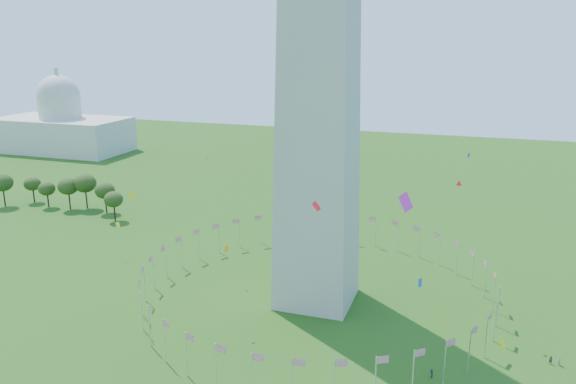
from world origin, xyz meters
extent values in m
cylinder|color=silver|center=(40.00, 50.00, 4.50)|extent=(0.24, 0.24, 9.00)
cylinder|color=silver|center=(39.39, 56.95, 4.50)|extent=(0.24, 0.24, 9.00)
cylinder|color=silver|center=(37.59, 63.68, 4.50)|extent=(0.24, 0.24, 9.00)
cylinder|color=silver|center=(34.64, 70.00, 4.50)|extent=(0.24, 0.24, 9.00)
cylinder|color=silver|center=(30.64, 75.71, 4.50)|extent=(0.24, 0.24, 9.00)
cylinder|color=silver|center=(25.71, 80.64, 4.50)|extent=(0.24, 0.24, 9.00)
cylinder|color=silver|center=(20.00, 84.64, 4.50)|extent=(0.24, 0.24, 9.00)
cylinder|color=silver|center=(13.68, 87.59, 4.50)|extent=(0.24, 0.24, 9.00)
cylinder|color=silver|center=(6.95, 89.39, 4.50)|extent=(0.24, 0.24, 9.00)
cylinder|color=silver|center=(0.00, 90.00, 4.50)|extent=(0.24, 0.24, 9.00)
cylinder|color=silver|center=(-6.95, 89.39, 4.50)|extent=(0.24, 0.24, 9.00)
cylinder|color=silver|center=(-13.68, 87.59, 4.50)|extent=(0.24, 0.24, 9.00)
cylinder|color=silver|center=(-20.00, 84.64, 4.50)|extent=(0.24, 0.24, 9.00)
cylinder|color=silver|center=(-25.71, 80.64, 4.50)|extent=(0.24, 0.24, 9.00)
cylinder|color=silver|center=(-30.64, 75.71, 4.50)|extent=(0.24, 0.24, 9.00)
cylinder|color=silver|center=(-34.64, 70.00, 4.50)|extent=(0.24, 0.24, 9.00)
cylinder|color=silver|center=(-37.59, 63.68, 4.50)|extent=(0.24, 0.24, 9.00)
cylinder|color=silver|center=(-39.39, 56.95, 4.50)|extent=(0.24, 0.24, 9.00)
cylinder|color=silver|center=(-40.00, 50.00, 4.50)|extent=(0.24, 0.24, 9.00)
cylinder|color=silver|center=(-39.39, 43.05, 4.50)|extent=(0.24, 0.24, 9.00)
cylinder|color=silver|center=(-37.59, 36.32, 4.50)|extent=(0.24, 0.24, 9.00)
cylinder|color=silver|center=(-34.64, 30.00, 4.50)|extent=(0.24, 0.24, 9.00)
cylinder|color=silver|center=(-30.64, 24.29, 4.50)|extent=(0.24, 0.24, 9.00)
cylinder|color=silver|center=(-25.71, 19.36, 4.50)|extent=(0.24, 0.24, 9.00)
cylinder|color=silver|center=(-20.00, 15.36, 4.50)|extent=(0.24, 0.24, 9.00)
cylinder|color=silver|center=(-13.68, 12.41, 4.50)|extent=(0.24, 0.24, 9.00)
cylinder|color=silver|center=(-6.95, 10.61, 4.50)|extent=(0.24, 0.24, 9.00)
cylinder|color=silver|center=(0.00, 10.00, 4.50)|extent=(0.24, 0.24, 9.00)
cylinder|color=silver|center=(6.95, 10.61, 4.50)|extent=(0.24, 0.24, 9.00)
cylinder|color=silver|center=(13.68, 12.41, 4.50)|extent=(0.24, 0.24, 9.00)
cylinder|color=silver|center=(20.00, 15.36, 4.50)|extent=(0.24, 0.24, 9.00)
cylinder|color=silver|center=(25.71, 19.36, 4.50)|extent=(0.24, 0.24, 9.00)
cylinder|color=silver|center=(30.64, 24.29, 4.50)|extent=(0.24, 0.24, 9.00)
cylinder|color=silver|center=(34.64, 30.00, 4.50)|extent=(0.24, 0.24, 9.00)
cylinder|color=silver|center=(37.59, 36.32, 4.50)|extent=(0.24, 0.24, 9.00)
cylinder|color=silver|center=(39.39, 43.05, 4.50)|extent=(0.24, 0.24, 9.00)
imported|color=#272727|center=(49.48, 38.00, 0.84)|extent=(0.66, 0.48, 1.67)
imported|color=gray|center=(50.94, 38.00, 1.01)|extent=(0.56, 0.78, 2.02)
imported|color=#242424|center=(28.44, 26.18, 0.88)|extent=(1.10, 1.31, 1.76)
plane|color=yellow|center=(39.17, 19.28, 12.90)|extent=(1.02, 2.35, 2.52)
plane|color=#CC2699|center=(26.08, -10.19, 43.20)|extent=(1.49, 1.90, 2.12)
plane|color=yellow|center=(-28.26, 20.44, 30.83)|extent=(0.85, 1.53, 1.74)
plane|color=orange|center=(-32.04, 59.70, 30.12)|extent=(0.45, 1.76, 1.81)
plane|color=orange|center=(-14.92, 33.12, 17.10)|extent=(0.94, 0.93, 1.25)
plane|color=red|center=(8.07, 20.03, 32.38)|extent=(1.65, 1.89, 1.74)
plane|color=blue|center=(31.39, 53.60, 36.04)|extent=(0.48, 0.98, 1.08)
plane|color=yellow|center=(29.89, 30.97, 9.38)|extent=(0.34, 1.44, 1.48)
plane|color=blue|center=(25.32, 26.80, 18.01)|extent=(1.43, 0.97, 1.71)
plane|color=yellow|center=(-59.73, 58.17, 9.50)|extent=(0.96, 1.53, 1.56)
plane|color=red|center=(30.05, 47.43, 31.31)|extent=(1.14, 0.28, 1.13)
ellipsoid|color=#37551C|center=(-129.21, 87.07, 5.93)|extent=(7.59, 7.59, 11.86)
ellipsoid|color=#37551C|center=(-122.85, 94.67, 4.75)|extent=(6.07, 6.07, 9.49)
ellipsoid|color=#37551C|center=(-113.10, 91.07, 4.66)|extent=(5.96, 5.96, 9.31)
ellipsoid|color=#37551C|center=(-104.02, 91.62, 5.70)|extent=(7.30, 7.30, 11.41)
ellipsoid|color=#37551C|center=(-98.88, 94.41, 6.29)|extent=(8.05, 8.05, 12.58)
ellipsoid|color=#37551C|center=(-89.01, 92.21, 5.38)|extent=(6.89, 6.89, 10.76)
ellipsoid|color=#37551C|center=(-80.81, 85.62, 4.95)|extent=(6.34, 6.34, 9.90)
camera|label=1|loc=(32.27, -66.74, 59.57)|focal=35.00mm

